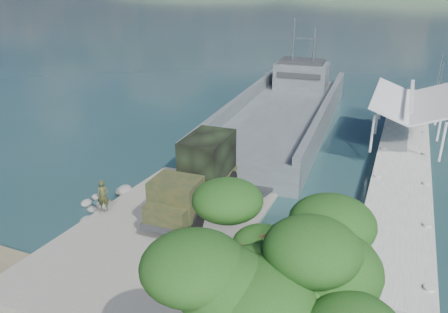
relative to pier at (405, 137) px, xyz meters
The scene contains 10 objects.
ground 22.89m from the pier, 124.71° to the right, with size 1400.00×1400.00×0.00m, color #1B4241.
boat_ramp 23.70m from the pier, 123.33° to the right, with size 10.00×18.00×0.50m, color slate.
shoreline_rocks 26.55m from the pier, 136.42° to the right, with size 3.20×5.60×0.90m, color #62625F, non-canonical shape.
pier is the anchor object (origin of this frame).
landing_craft 12.53m from the pier, 164.78° to the left, with size 11.13×37.48×11.01m.
military_truck 20.32m from the pier, 127.41° to the right, with size 3.27×9.28×4.26m.
soldier 26.21m from the pier, 130.74° to the right, with size 0.76×0.50×2.07m, color black.
sailboat_near 15.75m from the pier, 79.15° to the left, with size 3.02×5.15×6.03m.
sailboat_far 20.03m from the pier, 81.37° to the left, with size 1.62×5.50×6.70m.
overhang_tree 27.67m from the pier, 98.12° to the right, with size 7.98×7.35×7.25m.
Camera 1 is at (12.15, -20.56, 14.38)m, focal length 35.00 mm.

